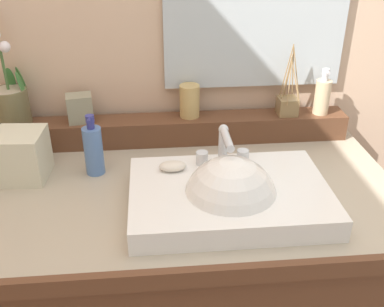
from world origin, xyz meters
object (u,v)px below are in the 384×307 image
potted_plant (10,97)px  tissue_box (21,155)px  sink_basin (230,199)px  lotion_bottle (93,149)px  soap_dispenser (322,96)px  reed_diffuser (287,105)px  tumbler_cup (190,101)px  soap_bar (173,166)px  trinket_box (80,108)px

potted_plant → tissue_box: size_ratio=2.71×
sink_basin → potted_plant: potted_plant is taller
lotion_bottle → sink_basin: bearing=-30.7°
soap_dispenser → reed_diffuser: size_ratio=0.65×
tumbler_cup → tissue_box: size_ratio=0.77×
sink_basin → soap_bar: 0.17m
soap_bar → sink_basin: bearing=-36.7°
tissue_box → reed_diffuser: bearing=12.8°
sink_basin → tumbler_cup: bearing=99.2°
soap_bar → tumbler_cup: 0.31m
reed_diffuser → trinket_box: reed_diffuser is taller
soap_bar → potted_plant: potted_plant is taller
potted_plant → soap_dispenser: 0.96m
sink_basin → reed_diffuser: 0.46m
tumbler_cup → sink_basin: bearing=-80.8°
lotion_bottle → reed_diffuser: bearing=16.4°
potted_plant → lotion_bottle: bearing=-36.2°
potted_plant → tissue_box: 0.22m
soap_bar → soap_dispenser: size_ratio=0.47×
tumbler_cup → trinket_box: size_ratio=1.20×
sink_basin → lotion_bottle: bearing=149.3°
trinket_box → tissue_box: trinket_box is taller
trinket_box → soap_dispenser: bearing=-10.1°
sink_basin → lotion_bottle: (-0.35, 0.21, 0.05)m
soap_dispenser → lotion_bottle: size_ratio=0.84×
tumbler_cup → tissue_box: tumbler_cup is taller
soap_dispenser → tissue_box: (-0.90, -0.18, -0.07)m
tissue_box → lotion_bottle: bearing=1.1°
tumbler_cup → reed_diffuser: reed_diffuser is taller
soap_bar → trinket_box: 0.40m
tissue_box → sink_basin: bearing=-20.5°
soap_bar → lotion_bottle: size_ratio=0.40×
soap_bar → lotion_bottle: bearing=153.4°
tumbler_cup → reed_diffuser: bearing=-2.5°
sink_basin → tumbler_cup: (-0.06, 0.40, 0.11)m
lotion_bottle → soap_dispenser: bearing=13.8°
soap_dispenser → lotion_bottle: 0.73m
tumbler_cup → soap_dispenser: bearing=-2.1°
tumbler_cup → potted_plant: bearing=-179.7°
soap_dispenser → tumbler_cup: (-0.42, 0.02, -0.01)m
soap_dispenser → reed_diffuser: 0.11m
soap_bar → tissue_box: (-0.41, 0.10, -0.00)m
potted_plant → reed_diffuser: size_ratio=1.60×
sink_basin → lotion_bottle: 0.41m
soap_bar → trinket_box: (-0.27, 0.29, 0.05)m
soap_bar → soap_dispenser: (0.49, 0.28, 0.07)m
soap_bar → reed_diffuser: (0.38, 0.28, 0.04)m
sink_basin → lotion_bottle: lotion_bottle is taller
soap_dispenser → tumbler_cup: bearing=177.9°
potted_plant → soap_dispenser: (0.96, -0.01, -0.02)m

